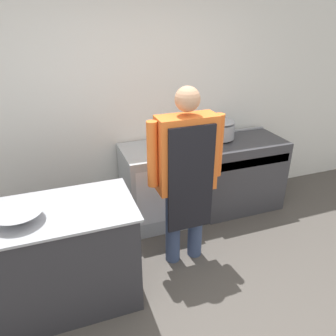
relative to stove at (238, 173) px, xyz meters
name	(u,v)px	position (x,y,z in m)	size (l,w,h in m)	color
wall_back	(131,100)	(-1.20, 0.39, 0.91)	(8.00, 0.05, 2.70)	white
prep_counter	(50,260)	(-2.22, -0.86, 0.01)	(1.38, 0.69, 0.89)	#2D2D33
stove	(238,173)	(0.00, 0.00, 0.00)	(1.01, 0.62, 0.89)	#38383D
fridge_unit	(154,186)	(-1.07, 0.02, 0.01)	(0.68, 0.64, 0.89)	#A8ADB2
person_cook	(186,169)	(-1.00, -0.71, 0.54)	(0.70, 0.24, 1.70)	#38476B
mixing_bowl	(18,216)	(-2.36, -0.92, 0.49)	(0.35, 0.35, 0.08)	#9EA0A8
stock_pot	(220,129)	(-0.23, 0.11, 0.57)	(0.33, 0.33, 0.23)	#9EA0A8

